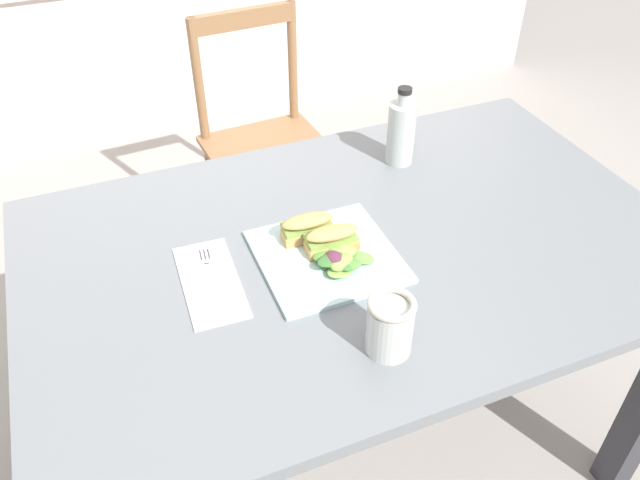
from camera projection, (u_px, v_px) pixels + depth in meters
The scene contains 11 objects.
ground_plane at pixel (333, 457), 1.75m from camera, with size 8.00×8.00×0.00m, color gray.
dining_table at pixel (355, 284), 1.39m from camera, with size 1.36×0.86×0.74m.
chair_wooden_far at pixel (265, 145), 2.18m from camera, with size 0.42×0.42×0.87m.
plate_lunch at pixel (328, 257), 1.27m from camera, with size 0.27×0.27×0.01m, color silver.
sandwich_half_front at pixel (332, 239), 1.26m from camera, with size 0.11×0.06×0.06m.
sandwich_half_back at pixel (308, 227), 1.29m from camera, with size 0.11×0.06×0.06m.
salad_mixed_greens at pixel (340, 260), 1.23m from camera, with size 0.13×0.10×0.03m.
napkin_folded at pixel (210, 281), 1.22m from camera, with size 0.11×0.24×0.00m, color silver.
fork_on_napkin at pixel (209, 274), 1.23m from camera, with size 0.04×0.19×0.00m.
bottle_cold_brew at pixel (401, 136), 1.51m from camera, with size 0.07×0.07×0.19m.
mason_jar_iced_tea at pixel (390, 328), 1.06m from camera, with size 0.08×0.08×0.11m.
Camera 1 is at (-0.40, -0.89, 1.58)m, focal length 35.56 mm.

